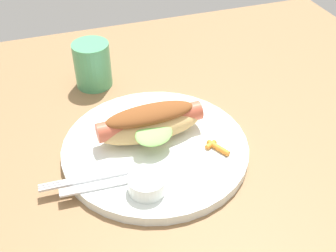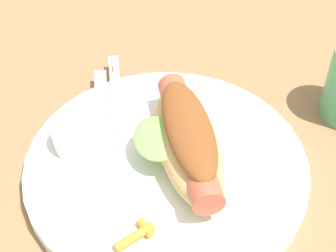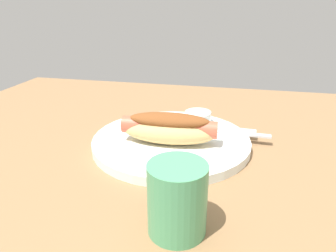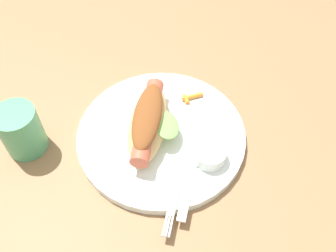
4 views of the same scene
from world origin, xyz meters
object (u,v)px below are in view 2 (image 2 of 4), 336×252
object	(u,v)px
carrot_garnish	(138,234)
hot_dog	(187,139)
plate	(166,166)
knife	(101,107)
fork	(116,99)
sauce_ramekin	(78,136)

from	to	relation	value
carrot_garnish	hot_dog	bearing A→B (deg)	-35.22
hot_dog	plate	bearing A→B (deg)	90.26
hot_dog	knife	xyz separation A→B (cm)	(8.92, 8.18, -2.61)
fork	carrot_garnish	distance (cm)	18.75
plate	fork	world-z (taller)	fork
carrot_garnish	plate	bearing A→B (deg)	-24.78
knife	carrot_garnish	bearing A→B (deg)	-169.97
plate	carrot_garnish	world-z (taller)	carrot_garnish
sauce_ramekin	carrot_garnish	size ratio (longest dim) A/B	1.35
knife	plate	bearing A→B (deg)	-142.94
plate	sauce_ramekin	world-z (taller)	sauce_ramekin
hot_dog	sauce_ramekin	size ratio (longest dim) A/B	3.17
carrot_garnish	sauce_ramekin	bearing A→B (deg)	20.80
sauce_ramekin	knife	size ratio (longest dim) A/B	0.41
plate	carrot_garnish	bearing A→B (deg)	155.22
plate	fork	distance (cm)	11.07
hot_dog	fork	bearing A→B (deg)	30.02
fork	carrot_garnish	xyz separation A→B (cm)	(-18.75, -0.24, 0.22)
hot_dog	fork	distance (cm)	12.21
hot_dog	carrot_garnish	distance (cm)	10.83
hot_dog	carrot_garnish	xyz separation A→B (cm)	(-8.63, 6.09, -2.37)
plate	hot_dog	bearing A→B (deg)	-87.70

